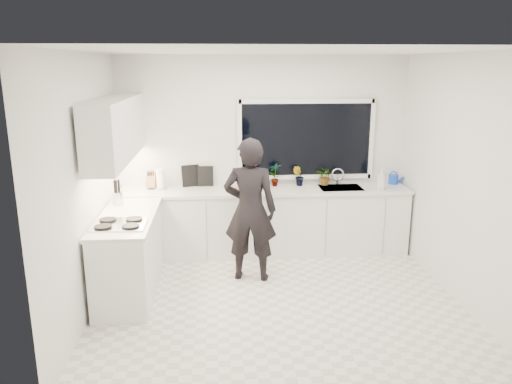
{
  "coord_description": "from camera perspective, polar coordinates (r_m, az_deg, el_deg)",
  "views": [
    {
      "loc": [
        -0.63,
        -5.12,
        2.58
      ],
      "look_at": [
        -0.2,
        0.4,
        1.15
      ],
      "focal_mm": 35.0,
      "sensor_mm": 36.0,
      "label": 1
    }
  ],
  "objects": [
    {
      "name": "utensil_crock",
      "position": [
        6.25,
        -15.53,
        -0.71
      ],
      "size": [
        0.15,
        0.15,
        0.16
      ],
      "primitive_type": "cylinder",
      "rotation": [
        0.0,
        0.0,
        0.15
      ],
      "color": "silver",
      "rests_on": "countertop_left"
    },
    {
      "name": "pizza",
      "position": [
        6.75,
        -1.41,
        0.51
      ],
      "size": [
        0.51,
        0.42,
        0.01
      ],
      "primitive_type": "cube",
      "rotation": [
        0.0,
        0.0,
        0.26
      ],
      "color": "#C8401A",
      "rests_on": "pizza_tray"
    },
    {
      "name": "watering_can",
      "position": [
        7.35,
        15.42,
        1.41
      ],
      "size": [
        0.16,
        0.16,
        0.13
      ],
      "primitive_type": "cylinder",
      "rotation": [
        0.0,
        0.0,
        0.13
      ],
      "color": "blue",
      "rests_on": "countertop_back"
    },
    {
      "name": "wall_back",
      "position": [
        7.02,
        0.81,
        4.38
      ],
      "size": [
        4.0,
        0.02,
        2.7
      ],
      "primitive_type": "cube",
      "color": "white",
      "rests_on": "ground"
    },
    {
      "name": "wall_right",
      "position": [
        5.89,
        22.34,
        1.33
      ],
      "size": [
        0.02,
        3.5,
        2.7
      ],
      "primitive_type": "cube",
      "color": "white",
      "rests_on": "ground"
    },
    {
      "name": "stovetop",
      "position": [
        5.48,
        -15.38,
        -3.52
      ],
      "size": [
        0.56,
        0.48,
        0.03
      ],
      "primitive_type": "cube",
      "color": "black",
      "rests_on": "countertop_left"
    },
    {
      "name": "floor",
      "position": [
        5.77,
        2.38,
        -12.2
      ],
      "size": [
        4.0,
        3.5,
        0.02
      ],
      "primitive_type": "cube",
      "color": "beige",
      "rests_on": "ground"
    },
    {
      "name": "paper_towel_roll",
      "position": [
        6.89,
        -10.86,
        1.38
      ],
      "size": [
        0.14,
        0.14,
        0.26
      ],
      "primitive_type": "cylinder",
      "rotation": [
        0.0,
        0.0,
        0.38
      ],
      "color": "white",
      "rests_on": "countertop_back"
    },
    {
      "name": "countertop_left",
      "position": [
        5.81,
        -14.54,
        -2.79
      ],
      "size": [
        0.62,
        1.6,
        0.04
      ],
      "primitive_type": "cube",
      "color": "silver",
      "rests_on": "base_cabinets_left"
    },
    {
      "name": "herb_plants",
      "position": [
        6.96,
        3.68,
        1.93
      ],
      "size": [
        1.26,
        0.3,
        0.34
      ],
      "color": "#26662D",
      "rests_on": "countertop_back"
    },
    {
      "name": "person",
      "position": [
        5.98,
        -0.68,
        -2.07
      ],
      "size": [
        0.7,
        0.53,
        1.75
      ],
      "primitive_type": "imported",
      "rotation": [
        0.0,
        0.0,
        2.96
      ],
      "color": "black",
      "rests_on": "floor"
    },
    {
      "name": "picture_frame_small",
      "position": [
        6.98,
        -7.48,
        1.87
      ],
      "size": [
        0.24,
        0.1,
        0.3
      ],
      "primitive_type": "cube",
      "rotation": [
        0.0,
        0.0,
        0.35
      ],
      "color": "black",
      "rests_on": "countertop_back"
    },
    {
      "name": "ceiling",
      "position": [
        5.16,
        2.7,
        15.92
      ],
      "size": [
        4.0,
        3.5,
        0.02
      ],
      "primitive_type": "cube",
      "color": "white",
      "rests_on": "wall_back"
    },
    {
      "name": "base_cabinets_left",
      "position": [
        5.96,
        -14.26,
        -7.01
      ],
      "size": [
        0.58,
        1.6,
        0.88
      ],
      "primitive_type": "cube",
      "color": "white",
      "rests_on": "floor"
    },
    {
      "name": "soap_bottles",
      "position": [
        6.96,
        14.16,
        1.34
      ],
      "size": [
        0.16,
        0.16,
        0.29
      ],
      "color": "#D8BF66",
      "rests_on": "countertop_back"
    },
    {
      "name": "wall_left",
      "position": [
        5.44,
        -18.98,
        0.63
      ],
      "size": [
        0.02,
        3.5,
        2.7
      ],
      "primitive_type": "cube",
      "color": "white",
      "rests_on": "ground"
    },
    {
      "name": "pizza_tray",
      "position": [
        6.75,
        -1.41,
        0.37
      ],
      "size": [
        0.56,
        0.47,
        0.03
      ],
      "primitive_type": "cube",
      "rotation": [
        0.0,
        0.0,
        0.26
      ],
      "color": "#B3B2B7",
      "rests_on": "countertop_back"
    },
    {
      "name": "faucet",
      "position": [
        7.14,
        9.3,
        1.75
      ],
      "size": [
        0.03,
        0.03,
        0.22
      ],
      "primitive_type": "cylinder",
      "color": "silver",
      "rests_on": "countertop_back"
    },
    {
      "name": "base_cabinets_back",
      "position": [
        6.94,
        1.01,
        -3.49
      ],
      "size": [
        3.92,
        0.58,
        0.88
      ],
      "primitive_type": "cube",
      "color": "white",
      "rests_on": "floor"
    },
    {
      "name": "picture_frame_large",
      "position": [
        6.98,
        -5.81,
        1.82
      ],
      "size": [
        0.22,
        0.02,
        0.28
      ],
      "primitive_type": "cube",
      "rotation": [
        0.0,
        0.0,
        -0.01
      ],
      "color": "black",
      "rests_on": "countertop_back"
    },
    {
      "name": "upper_cabinets",
      "position": [
        5.98,
        -15.69,
        6.94
      ],
      "size": [
        0.34,
        2.1,
        0.7
      ],
      "primitive_type": "cube",
      "color": "white",
      "rests_on": "wall_left"
    },
    {
      "name": "window",
      "position": [
        7.03,
        5.74,
        5.98
      ],
      "size": [
        1.8,
        0.02,
        1.0
      ],
      "primitive_type": "cube",
      "color": "black",
      "rests_on": "wall_back"
    },
    {
      "name": "sink",
      "position": [
        6.99,
        9.63,
        0.11
      ],
      "size": [
        0.58,
        0.42,
        0.14
      ],
      "primitive_type": "cube",
      "color": "silver",
      "rests_on": "countertop_back"
    },
    {
      "name": "countertop_back",
      "position": [
        6.8,
        1.04,
        0.17
      ],
      "size": [
        3.94,
        0.62,
        0.04
      ],
      "primitive_type": "cube",
      "color": "silver",
      "rests_on": "base_cabinets_back"
    },
    {
      "name": "knife_block",
      "position": [
        6.95,
        -11.84,
        1.27
      ],
      "size": [
        0.15,
        0.13,
        0.22
      ],
      "primitive_type": "cube",
      "rotation": [
        0.0,
        0.0,
        -0.21
      ],
      "color": "brown",
      "rests_on": "countertop_back"
    }
  ]
}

